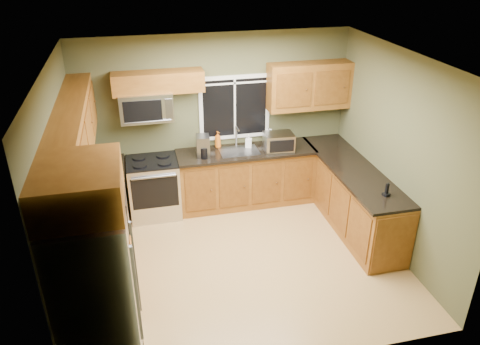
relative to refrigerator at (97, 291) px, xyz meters
name	(u,v)px	position (x,y,z in m)	size (l,w,h in m)	color
floor	(242,260)	(1.74, 1.30, -0.90)	(4.20, 4.20, 0.00)	#B1874D
ceiling	(243,61)	(1.74, 1.30, 1.80)	(4.20, 4.20, 0.00)	white
back_wall	(216,121)	(1.74, 3.10, 0.45)	(4.20, 4.20, 0.00)	#4F5132
front_wall	(289,258)	(1.74, -0.50, 0.45)	(4.20, 4.20, 0.00)	#4F5132
left_wall	(63,190)	(-0.36, 1.30, 0.45)	(3.60, 3.60, 0.00)	#4F5132
right_wall	(397,155)	(3.84, 1.30, 0.45)	(3.60, 3.60, 0.00)	#4F5132
window	(235,107)	(2.04, 3.08, 0.65)	(1.12, 0.03, 1.02)	white
base_cabinets_left	(102,230)	(-0.06, 1.78, -0.45)	(0.60, 2.65, 0.90)	brown
countertop_left	(99,199)	(-0.04, 1.78, 0.02)	(0.65, 2.65, 0.04)	black
base_cabinets_back	(246,178)	(2.15, 2.80, -0.45)	(2.17, 0.60, 0.90)	brown
countertop_back	(246,152)	(2.15, 2.78, 0.02)	(2.17, 0.65, 0.04)	black
base_cabinets_peninsula	(351,197)	(3.54, 1.84, -0.45)	(0.60, 2.52, 0.90)	brown
countertop_peninsula	(353,168)	(3.51, 1.85, 0.02)	(0.65, 2.50, 0.04)	black
upper_cabinets_left	(75,132)	(-0.20, 1.78, 0.96)	(0.33, 2.65, 0.72)	brown
upper_cabinets_back_left	(158,82)	(0.89, 2.94, 1.17)	(1.30, 0.33, 0.30)	brown
upper_cabinets_back_right	(309,86)	(3.19, 2.94, 0.96)	(1.30, 0.33, 0.72)	brown
upper_cabinet_over_fridge	(79,187)	(0.00, 0.00, 1.13)	(0.72, 0.90, 0.38)	brown
refrigerator	(97,291)	(0.00, 0.00, 0.00)	(0.74, 0.90, 1.80)	#B7B7BC
range	(154,187)	(0.69, 2.77, -0.43)	(0.76, 0.69, 0.94)	#B7B7BC
microwave	(146,106)	(0.69, 2.91, 0.83)	(0.76, 0.41, 0.42)	#B7B7BC
sink	(239,150)	(2.04, 2.79, 0.05)	(0.60, 0.42, 0.36)	slate
toaster_oven	(279,142)	(2.64, 2.67, 0.18)	(0.46, 0.37, 0.28)	#B7B7BC
coffee_maker	(203,147)	(1.47, 2.72, 0.19)	(0.21, 0.28, 0.33)	slate
kettle	(203,149)	(1.46, 2.71, 0.17)	(0.18, 0.18, 0.29)	#B7B7BC
paper_towel_roll	(268,137)	(2.55, 2.93, 0.17)	(0.13, 0.13, 0.28)	white
soap_bottle_a	(218,140)	(1.75, 3.00, 0.17)	(0.10, 0.10, 0.26)	#CD5F13
soap_bottle_b	(249,141)	(2.22, 2.89, 0.15)	(0.10, 0.10, 0.21)	white
cordless_phone	(387,192)	(3.57, 0.98, 0.09)	(0.10, 0.10, 0.18)	black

